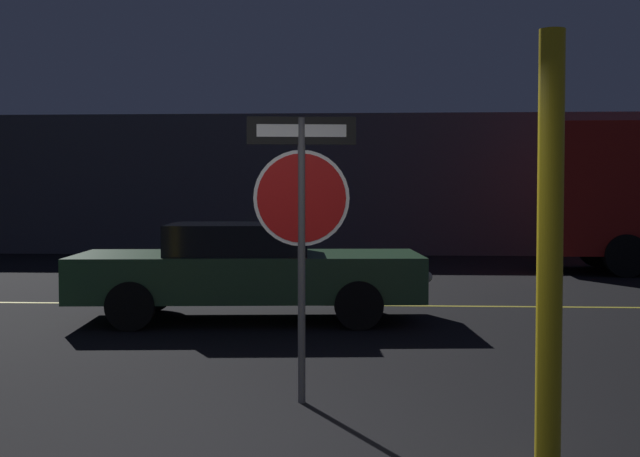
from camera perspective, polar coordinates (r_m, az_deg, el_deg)
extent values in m
cube|color=gold|center=(13.22, 0.41, -4.92)|extent=(41.14, 0.12, 0.01)
cylinder|color=#4C4C51|center=(7.12, -1.19, -2.09)|extent=(0.06, 0.06, 2.29)
cylinder|color=white|center=(7.10, -1.19, 1.96)|extent=(0.76, 0.11, 0.77)
cylinder|color=#B71414|center=(7.10, -1.19, 1.96)|extent=(0.71, 0.11, 0.71)
cube|color=black|center=(7.12, -1.19, 6.28)|extent=(0.87, 0.14, 0.22)
cube|color=white|center=(7.12, -1.19, 6.28)|extent=(0.71, 0.12, 0.10)
cylinder|color=yellow|center=(5.60, 14.50, -1.40)|extent=(0.16, 0.16, 2.68)
cube|color=#335B38|center=(11.74, -4.59, -3.00)|extent=(4.62, 2.20, 0.57)
cube|color=black|center=(11.72, -5.26, -0.65)|extent=(1.92, 1.71, 0.39)
cylinder|color=black|center=(12.65, 1.94, -3.90)|extent=(0.62, 0.25, 0.60)
cylinder|color=black|center=(10.92, 2.49, -4.93)|extent=(0.62, 0.25, 0.60)
cylinder|color=black|center=(12.78, -10.62, -3.88)|extent=(0.62, 0.25, 0.60)
cylinder|color=black|center=(11.08, -12.05, -4.87)|extent=(0.62, 0.25, 0.60)
sphere|color=#F4EFCC|center=(12.39, 6.10, -2.59)|extent=(0.14, 0.14, 0.14)
sphere|color=#F4EFCC|center=(11.29, 6.86, -3.09)|extent=(0.14, 0.14, 0.14)
cylinder|color=black|center=(20.55, 17.36, -1.20)|extent=(0.84, 0.29, 0.84)
cylinder|color=black|center=(18.37, 18.97, -1.66)|extent=(0.84, 0.29, 0.84)
cube|color=#4C4C56|center=(25.68, -2.64, 2.81)|extent=(26.68, 4.84, 3.69)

